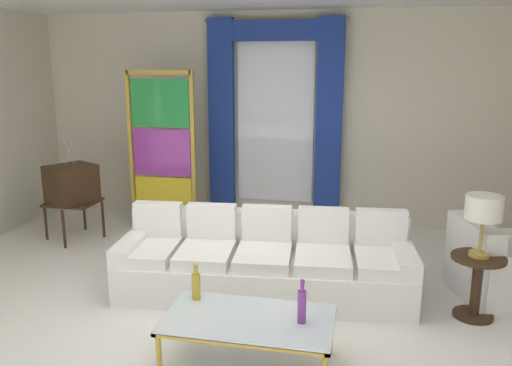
% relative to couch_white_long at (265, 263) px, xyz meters
% --- Properties ---
extents(ground_plane, '(16.00, 16.00, 0.00)m').
position_rel_couch_white_long_xyz_m(ground_plane, '(-0.25, -0.52, -0.31)').
color(ground_plane, white).
extents(wall_rear, '(8.00, 0.12, 3.00)m').
position_rel_couch_white_long_xyz_m(wall_rear, '(-0.25, 2.54, 1.19)').
color(wall_rear, beige).
rests_on(wall_rear, ground).
extents(curtained_window, '(2.00, 0.17, 2.70)m').
position_rel_couch_white_long_xyz_m(curtained_window, '(-0.34, 2.37, 1.43)').
color(curtained_window, white).
rests_on(curtained_window, ground).
extents(couch_white_long, '(2.99, 1.18, 0.86)m').
position_rel_couch_white_long_xyz_m(couch_white_long, '(0.00, 0.00, 0.00)').
color(couch_white_long, white).
rests_on(couch_white_long, ground).
extents(coffee_table, '(1.29, 0.71, 0.41)m').
position_rel_couch_white_long_xyz_m(coffee_table, '(0.14, -1.35, 0.07)').
color(coffee_table, silver).
rests_on(coffee_table, ground).
extents(bottle_blue_decanter, '(0.07, 0.07, 0.31)m').
position_rel_couch_white_long_xyz_m(bottle_blue_decanter, '(-0.35, -1.13, 0.23)').
color(bottle_blue_decanter, gold).
rests_on(bottle_blue_decanter, coffee_table).
extents(bottle_crystal_tall, '(0.06, 0.06, 0.35)m').
position_rel_couch_white_long_xyz_m(bottle_crystal_tall, '(0.54, -1.34, 0.25)').
color(bottle_crystal_tall, '#753384').
rests_on(bottle_crystal_tall, coffee_table).
extents(vintage_tv, '(0.73, 0.76, 1.35)m').
position_rel_couch_white_long_xyz_m(vintage_tv, '(-2.79, 1.07, 0.42)').
color(vintage_tv, '#382314').
rests_on(vintage_tv, ground).
extents(armchair_white, '(1.02, 1.01, 0.80)m').
position_rel_couch_white_long_xyz_m(armchair_white, '(2.27, 0.34, -0.02)').
color(armchair_white, white).
rests_on(armchair_white, ground).
extents(stained_glass_divider, '(0.95, 0.05, 2.20)m').
position_rel_couch_white_long_xyz_m(stained_glass_divider, '(-1.76, 1.67, 0.75)').
color(stained_glass_divider, gold).
rests_on(stained_glass_divider, ground).
extents(peacock_figurine, '(0.44, 0.60, 0.50)m').
position_rel_couch_white_long_xyz_m(peacock_figurine, '(-1.25, 1.22, -0.09)').
color(peacock_figurine, beige).
rests_on(peacock_figurine, ground).
extents(round_side_table, '(0.48, 0.48, 0.59)m').
position_rel_couch_white_long_xyz_m(round_side_table, '(2.00, -0.14, 0.05)').
color(round_side_table, '#382314').
rests_on(round_side_table, ground).
extents(table_lamp_brass, '(0.32, 0.32, 0.57)m').
position_rel_couch_white_long_xyz_m(table_lamp_brass, '(2.00, -0.14, 0.72)').
color(table_lamp_brass, '#B29338').
rests_on(table_lamp_brass, round_side_table).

